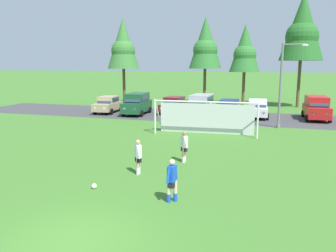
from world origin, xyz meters
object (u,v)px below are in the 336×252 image
(parked_car_slot_far_left, at_px, (108,104))
(street_lamp, at_px, (283,85))
(player_midfield_center, at_px, (138,157))
(parked_car_slot_right, at_px, (258,108))
(soccer_goal, at_px, (206,116))
(player_striker_near, at_px, (184,147))
(parked_car_slot_far_right, at_px, (316,108))
(player_defender_far, at_px, (172,181))
(parked_car_slot_left, at_px, (137,103))
(soccer_ball, at_px, (94,186))
(parked_car_slot_center, at_px, (201,105))
(parked_car_slot_center_right, at_px, (229,108))
(parked_car_slot_center_left, at_px, (174,105))

(parked_car_slot_far_left, xyz_separation_m, street_lamp, (17.28, -3.75, 2.58))
(player_midfield_center, bearing_deg, parked_car_slot_right, 76.84)
(parked_car_slot_far_left, bearing_deg, soccer_goal, -33.04)
(player_striker_near, bearing_deg, parked_car_slot_far_right, 64.28)
(player_defender_far, bearing_deg, player_midfield_center, 132.43)
(parked_car_slot_far_left, xyz_separation_m, parked_car_slot_right, (15.21, 1.28, 0.00))
(parked_car_slot_far_left, relative_size, parked_car_slot_far_right, 0.92)
(player_midfield_center, bearing_deg, player_striker_near, 58.69)
(parked_car_slot_left, bearing_deg, parked_car_slot_right, 7.24)
(player_midfield_center, bearing_deg, parked_car_slot_far_left, 120.95)
(soccer_ball, xyz_separation_m, parked_car_slot_right, (5.49, 21.52, 0.77))
(parked_car_slot_left, distance_m, parked_car_slot_center, 6.59)
(soccer_goal, bearing_deg, parked_car_slot_far_right, 47.83)
(player_striker_near, distance_m, street_lamp, 12.90)
(soccer_goal, height_order, player_midfield_center, soccer_goal)
(player_striker_near, distance_m, parked_car_slot_right, 16.88)
(player_midfield_center, bearing_deg, street_lamp, 65.14)
(soccer_goal, xyz_separation_m, parked_car_slot_left, (-8.58, 7.55, -0.18))
(player_defender_far, xyz_separation_m, parked_car_slot_center, (-3.22, 20.66, 0.29))
(player_striker_near, relative_size, parked_car_slot_left, 0.35)
(player_defender_far, distance_m, parked_car_slot_center_right, 21.02)
(soccer_goal, xyz_separation_m, player_midfield_center, (-1.23, -10.11, -0.47))
(soccer_ball, distance_m, player_midfield_center, 2.65)
(parked_car_slot_far_right, xyz_separation_m, street_lamp, (-3.15, -5.32, 2.35))
(soccer_goal, height_order, parked_car_slot_right, soccer_goal)
(parked_car_slot_far_left, relative_size, parked_car_slot_center_right, 1.02)
(soccer_goal, relative_size, player_defender_far, 4.59)
(street_lamp, bearing_deg, player_midfield_center, -114.86)
(player_midfield_center, bearing_deg, parked_car_slot_far_right, 63.51)
(parked_car_slot_center_right, bearing_deg, soccer_ball, -97.95)
(soccer_goal, bearing_deg, player_midfield_center, -96.93)
(soccer_goal, bearing_deg, player_defender_far, -84.56)
(player_defender_far, bearing_deg, soccer_goal, 95.44)
(soccer_goal, xyz_separation_m, parked_car_slot_far_left, (-11.96, 7.78, -0.42))
(player_striker_near, distance_m, player_defender_far, 5.30)
(parked_car_slot_center_left, bearing_deg, parked_car_slot_center_right, -10.95)
(soccer_goal, bearing_deg, parked_car_slot_center_right, 85.49)
(soccer_goal, xyz_separation_m, parked_car_slot_center, (-2.00, 7.87, -0.18))
(parked_car_slot_right, distance_m, street_lamp, 6.02)
(soccer_goal, distance_m, parked_car_slot_center_right, 8.25)
(parked_car_slot_center_right, distance_m, parked_car_slot_far_right, 7.91)
(player_striker_near, xyz_separation_m, player_midfield_center, (-1.55, -2.55, 0.00))
(player_midfield_center, relative_size, street_lamp, 0.25)
(player_striker_near, xyz_separation_m, parked_car_slot_far_left, (-12.28, 15.34, 0.05))
(parked_car_slot_far_left, distance_m, street_lamp, 17.87)
(parked_car_slot_center, bearing_deg, street_lamp, -27.64)
(soccer_goal, bearing_deg, parked_car_slot_far_left, 146.96)
(soccer_ball, distance_m, parked_car_slot_center_left, 22.02)
(parked_car_slot_left, height_order, parked_car_slot_center, same)
(parked_car_slot_far_right, bearing_deg, player_midfield_center, -116.49)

